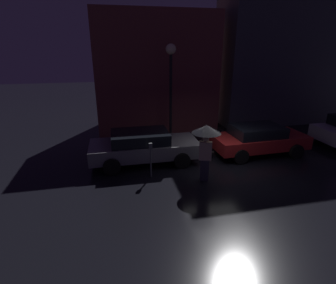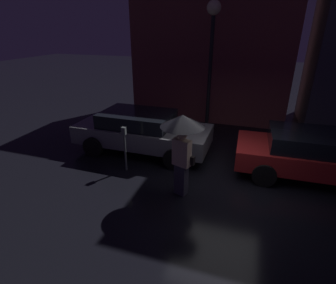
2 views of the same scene
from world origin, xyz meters
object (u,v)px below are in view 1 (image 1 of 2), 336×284
parked_car_red (258,139)px  street_lamp_near (171,70)px  parking_meter (151,157)px  pedestrian_with_umbrella (206,138)px  parked_car_grey (143,146)px

parked_car_red → street_lamp_near: 5.26m
parking_meter → parked_car_red: bearing=14.0°
parking_meter → street_lamp_near: street_lamp_near is taller
parked_car_red → parking_meter: bearing=-167.6°
parked_car_red → pedestrian_with_umbrella: pedestrian_with_umbrella is taller
parked_car_red → street_lamp_near: bearing=140.4°
parked_car_red → pedestrian_with_umbrella: 3.91m
parking_meter → street_lamp_near: 5.12m
parked_car_grey → parking_meter: size_ratio=3.30×
parked_car_grey → street_lamp_near: street_lamp_near is taller
parking_meter → street_lamp_near: size_ratio=0.28×
pedestrian_with_umbrella → parked_car_red: bearing=50.1°
pedestrian_with_umbrella → street_lamp_near: street_lamp_near is taller
parked_car_red → pedestrian_with_umbrella: bearing=-151.0°
parking_meter → pedestrian_with_umbrella: bearing=-19.3°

